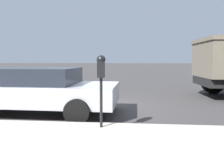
{
  "coord_description": "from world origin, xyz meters",
  "views": [
    {
      "loc": [
        -7.04,
        -1.26,
        1.57
      ],
      "look_at": [
        -2.42,
        -0.85,
        1.27
      ],
      "focal_mm": 35.0,
      "sensor_mm": 36.0,
      "label": 1
    }
  ],
  "objects": [
    {
      "name": "ground_plane",
      "position": [
        0.0,
        0.0,
        0.0
      ],
      "size": [
        220.0,
        220.0,
        0.0
      ],
      "primitive_type": "plane",
      "color": "#3D3A3A"
    },
    {
      "name": "car_silver",
      "position": [
        -0.89,
        1.5,
        0.73
      ],
      "size": [
        2.25,
        4.63,
        1.35
      ],
      "rotation": [
        0.0,
        0.0,
        3.12
      ],
      "color": "#B7BABF",
      "rests_on": "ground_plane"
    },
    {
      "name": "parking_meter",
      "position": [
        -2.53,
        -0.63,
        1.32
      ],
      "size": [
        0.21,
        0.19,
        1.53
      ],
      "color": "black",
      "rests_on": "sidewalk"
    }
  ]
}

